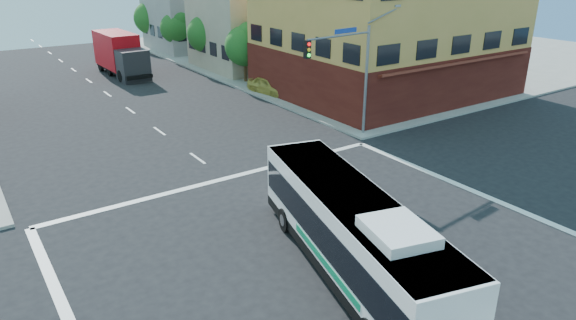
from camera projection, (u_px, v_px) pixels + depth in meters
ground at (341, 261)px, 19.73m from camera, size 120.00×120.00×0.00m
sidewalk_ne at (378, 48)px, 64.86m from camera, size 50.00×50.00×0.15m
corner_building_ne at (388, 22)px, 42.18m from camera, size 18.10×15.44×14.00m
building_east_near at (259, 22)px, 53.03m from camera, size 12.06×10.06×9.00m
building_east_far at (201, 7)px, 63.60m from camera, size 12.06×10.06×10.00m
signal_mast_ne at (348, 62)px, 30.78m from camera, size 7.91×1.13×8.07m
street_tree_a at (246, 44)px, 46.07m from camera, size 3.60×3.60×5.53m
street_tree_b at (207, 32)px, 52.15m from camera, size 3.80×3.80×5.79m
street_tree_c at (176, 26)px, 58.41m from camera, size 3.40×3.40×5.29m
street_tree_d at (151, 16)px, 64.40m from camera, size 4.00×4.00×6.03m
transit_bus at (351, 232)px, 18.36m from camera, size 5.32×12.03×3.49m
box_truck at (121, 55)px, 49.77m from camera, size 2.88×8.96×4.00m
parked_car at (269, 86)px, 43.26m from camera, size 2.44×4.56×1.48m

